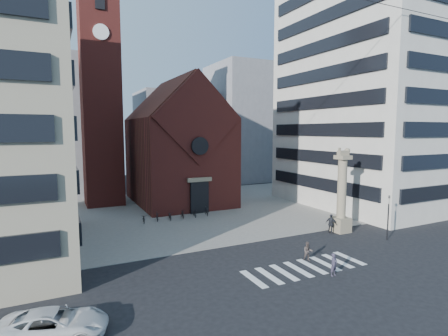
{
  "coord_description": "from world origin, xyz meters",
  "views": [
    {
      "loc": [
        -16.21,
        -23.21,
        10.35
      ],
      "look_at": [
        -0.92,
        8.0,
        6.65
      ],
      "focal_mm": 28.0,
      "sensor_mm": 36.0,
      "label": 1
    }
  ],
  "objects_px": {
    "pedestrian_1": "(308,251)",
    "scooter_0": "(144,219)",
    "white_car": "(53,324)",
    "traffic_light": "(388,216)",
    "pedestrian_2": "(331,224)",
    "pedestrian_0": "(334,265)",
    "lion_column": "(342,199)"
  },
  "relations": [
    {
      "from": "traffic_light",
      "to": "pedestrian_0",
      "type": "xyz_separation_m",
      "value": [
        -10.54,
        -4.03,
        -1.47
      ]
    },
    {
      "from": "traffic_light",
      "to": "pedestrian_0",
      "type": "height_order",
      "value": "traffic_light"
    },
    {
      "from": "lion_column",
      "to": "scooter_0",
      "type": "xyz_separation_m",
      "value": [
        -17.39,
        12.37,
        -2.95
      ]
    },
    {
      "from": "pedestrian_1",
      "to": "scooter_0",
      "type": "relative_size",
      "value": 0.89
    },
    {
      "from": "pedestrian_1",
      "to": "pedestrian_2",
      "type": "relative_size",
      "value": 0.78
    },
    {
      "from": "scooter_0",
      "to": "pedestrian_0",
      "type": "bearing_deg",
      "value": -56.39
    },
    {
      "from": "pedestrian_0",
      "to": "pedestrian_1",
      "type": "bearing_deg",
      "value": 76.51
    },
    {
      "from": "white_car",
      "to": "pedestrian_1",
      "type": "distance_m",
      "value": 18.51
    },
    {
      "from": "white_car",
      "to": "pedestrian_0",
      "type": "relative_size",
      "value": 3.2
    },
    {
      "from": "pedestrian_2",
      "to": "lion_column",
      "type": "bearing_deg",
      "value": -111.25
    },
    {
      "from": "white_car",
      "to": "scooter_0",
      "type": "xyz_separation_m",
      "value": [
        9.22,
        20.02,
        -0.22
      ]
    },
    {
      "from": "traffic_light",
      "to": "pedestrian_0",
      "type": "distance_m",
      "value": 11.38
    },
    {
      "from": "lion_column",
      "to": "scooter_0",
      "type": "height_order",
      "value": "lion_column"
    },
    {
      "from": "pedestrian_2",
      "to": "white_car",
      "type": "bearing_deg",
      "value": 85.55
    },
    {
      "from": "pedestrian_1",
      "to": "scooter_0",
      "type": "xyz_separation_m",
      "value": [
        -9.09,
        17.27,
        -0.26
      ]
    },
    {
      "from": "scooter_0",
      "to": "traffic_light",
      "type": "bearing_deg",
      "value": -30.01
    },
    {
      "from": "pedestrian_1",
      "to": "lion_column",
      "type": "bearing_deg",
      "value": 63.39
    },
    {
      "from": "white_car",
      "to": "pedestrian_0",
      "type": "xyz_separation_m",
      "value": [
        18.07,
        -0.39,
        0.09
      ]
    },
    {
      "from": "white_car",
      "to": "pedestrian_2",
      "type": "xyz_separation_m",
      "value": [
        25.32,
        7.65,
        0.25
      ]
    },
    {
      "from": "white_car",
      "to": "pedestrian_0",
      "type": "bearing_deg",
      "value": -76.25
    },
    {
      "from": "traffic_light",
      "to": "pedestrian_1",
      "type": "bearing_deg",
      "value": -175.01
    },
    {
      "from": "white_car",
      "to": "lion_column",
      "type": "bearing_deg",
      "value": -58.99
    },
    {
      "from": "lion_column",
      "to": "pedestrian_2",
      "type": "height_order",
      "value": "lion_column"
    },
    {
      "from": "pedestrian_0",
      "to": "pedestrian_2",
      "type": "xyz_separation_m",
      "value": [
        7.25,
        8.03,
        0.16
      ]
    },
    {
      "from": "white_car",
      "to": "pedestrian_1",
      "type": "relative_size",
      "value": 3.4
    },
    {
      "from": "pedestrian_1",
      "to": "pedestrian_0",
      "type": "bearing_deg",
      "value": -61.52
    },
    {
      "from": "lion_column",
      "to": "white_car",
      "type": "height_order",
      "value": "lion_column"
    },
    {
      "from": "pedestrian_2",
      "to": "scooter_0",
      "type": "distance_m",
      "value": 20.3
    },
    {
      "from": "pedestrian_0",
      "to": "white_car",
      "type": "bearing_deg",
      "value": 169.65
    },
    {
      "from": "pedestrian_0",
      "to": "scooter_0",
      "type": "distance_m",
      "value": 22.24
    },
    {
      "from": "traffic_light",
      "to": "pedestrian_2",
      "type": "height_order",
      "value": "traffic_light"
    },
    {
      "from": "traffic_light",
      "to": "pedestrian_0",
      "type": "bearing_deg",
      "value": -159.05
    }
  ]
}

